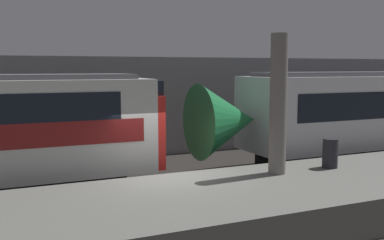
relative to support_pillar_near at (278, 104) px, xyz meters
The scene contains 5 objects.
ground_plane 4.15m from the support_pillar_near, 156.66° to the left, with size 120.00×120.00×0.00m, color #282623.
platform 3.77m from the support_pillar_near, 162.61° to the right, with size 40.00×4.18×0.91m.
station_rear_barrier 8.59m from the support_pillar_near, 109.14° to the left, with size 50.00×0.15×4.25m.
support_pillar_near is the anchor object (origin of this frame).
trash_bin 2.34m from the support_pillar_near, ahead, with size 0.44×0.44×0.85m.
Camera 1 is at (-4.23, -11.29, 3.81)m, focal length 42.00 mm.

